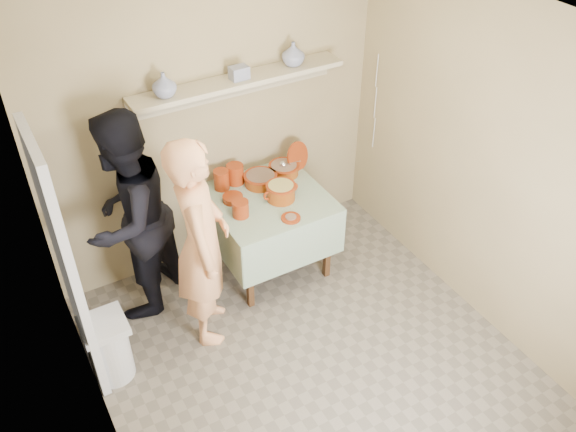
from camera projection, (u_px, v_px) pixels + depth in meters
ground at (319, 373)px, 4.64m from camera, size 3.50×3.50×0.00m
tile_panel at (67, 266)px, 4.12m from camera, size 0.06×0.70×2.00m
plate_stack_a at (221, 180)px, 5.21m from camera, size 0.13×0.13×0.18m
plate_stack_b at (235, 174)px, 5.28m from camera, size 0.15×0.15×0.18m
bowl_stack at (240, 209)px, 4.91m from camera, size 0.14×0.14×0.14m
empty_bowl at (233, 198)px, 5.10m from camera, size 0.17×0.17×0.05m
propped_lid at (298, 156)px, 5.45m from camera, size 0.28×0.19×0.26m
vase_right at (293, 54)px, 4.93m from camera, size 0.20×0.20×0.20m
vase_left at (164, 85)px, 4.48m from camera, size 0.26×0.26×0.19m
ceramic_box at (239, 73)px, 4.75m from camera, size 0.15×0.11×0.10m
person_cook at (202, 243)px, 4.49m from camera, size 0.63×0.75×1.76m
person_helper at (128, 218)px, 4.71m from camera, size 1.10×1.08×1.79m
room_shell at (328, 202)px, 3.66m from camera, size 3.04×3.54×2.62m
serving_table at (268, 208)px, 5.23m from camera, size 0.97×0.97×0.76m
cazuela_meat_a at (260, 179)px, 5.28m from camera, size 0.30×0.30×0.10m
cazuela_meat_b at (284, 168)px, 5.41m from camera, size 0.28×0.28×0.10m
ladle at (284, 164)px, 5.36m from camera, size 0.08×0.26×0.19m
cazuela_rice at (281, 191)px, 5.09m from camera, size 0.33×0.25×0.14m
front_plate at (291, 218)px, 4.91m from camera, size 0.16×0.16×0.03m
wall_shelf at (238, 82)px, 4.84m from camera, size 1.80×0.25×0.21m
trash_bin at (109, 348)px, 4.47m from camera, size 0.32×0.32×0.56m
electrical_cord at (375, 103)px, 5.48m from camera, size 0.01×0.05×0.90m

